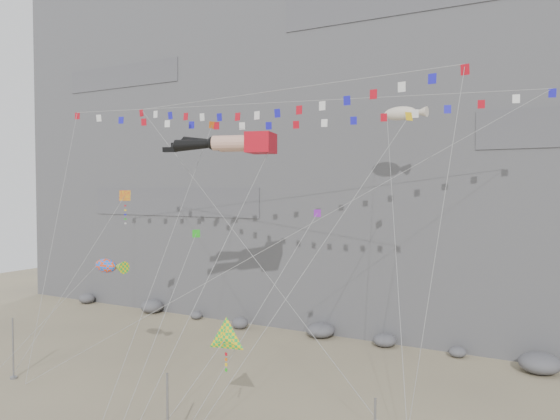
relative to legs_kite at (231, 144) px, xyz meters
name	(u,v)px	position (x,y,z in m)	size (l,w,h in m)	color
ground	(208,402)	(0.67, -3.71, -16.50)	(120.00, 120.00, 0.00)	#9A8D6A
cliff	(377,86)	(0.67, 28.29, 8.50)	(80.00, 28.00, 50.00)	slate
talus_boulders	(320,331)	(0.67, 13.29, -15.90)	(60.00, 3.00, 1.20)	#5E5E63
anchor_pole_left	(13,348)	(-13.84, -6.98, -14.34)	(0.12, 0.12, 4.33)	gray
anchor_pole_center	(167,415)	(3.12, -10.37, -14.39)	(0.12, 0.12, 4.24)	gray
legs_kite	(231,144)	(0.00, 0.00, 0.00)	(7.93, 14.54, 21.05)	red
flag_banner_upper	(282,103)	(1.80, 3.97, 3.21)	(35.06, 14.89, 26.62)	red
flag_banner_lower	(267,92)	(2.75, 0.20, 3.29)	(25.96, 7.04, 23.04)	red
harlequin_kite	(124,196)	(-10.46, 0.52, -3.68)	(4.80, 8.38, 15.29)	red
fish_windsock	(106,266)	(-7.97, -3.87, -8.47)	(8.60, 5.53, 11.45)	#F03C0C
delta_kite	(226,339)	(4.64, -7.46, -11.04)	(3.67, 4.52, 7.45)	yellow
blimp_windsock	(400,114)	(9.22, 8.64, 2.44)	(7.17, 16.24, 24.96)	beige
small_kite_a	(210,129)	(-3.56, 2.51, 1.39)	(2.39, 13.77, 22.53)	#D75E12
small_kite_b	(315,217)	(6.56, -0.46, -4.85)	(4.25, 9.93, 15.51)	purple
small_kite_c	(195,236)	(-1.24, -2.41, -6.20)	(1.88, 9.32, 13.60)	green
small_kite_d	(405,121)	(11.22, 3.05, 1.19)	(8.58, 13.46, 23.43)	yellow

